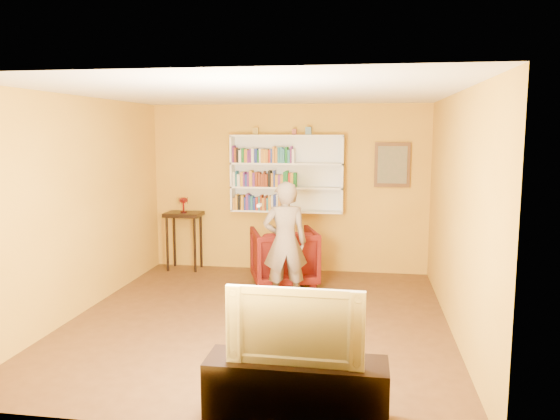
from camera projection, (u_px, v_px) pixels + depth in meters
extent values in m
cube|color=#4B2F18|center=(259.00, 325.00, 6.62)|extent=(5.30, 5.80, 0.12)
cube|color=gold|center=(288.00, 188.00, 8.89)|extent=(5.30, 0.04, 2.70)
cube|color=gold|center=(190.00, 258.00, 3.96)|extent=(5.30, 0.04, 2.70)
cube|color=gold|center=(79.00, 206.00, 6.77)|extent=(0.04, 5.80, 2.70)
cube|color=gold|center=(458.00, 214.00, 6.07)|extent=(0.04, 5.80, 2.70)
cube|color=white|center=(257.00, 90.00, 6.23)|extent=(5.30, 5.80, 0.06)
cube|color=white|center=(288.00, 173.00, 8.81)|extent=(1.80, 0.03, 1.20)
cube|color=white|center=(233.00, 173.00, 8.82)|extent=(0.03, 0.28, 1.20)
cube|color=white|center=(343.00, 174.00, 8.55)|extent=(0.03, 0.28, 1.20)
cube|color=white|center=(287.00, 211.00, 8.77)|extent=(1.80, 0.28, 0.03)
cube|color=white|center=(287.00, 187.00, 8.71)|extent=(1.80, 0.28, 0.03)
cube|color=white|center=(287.00, 164.00, 8.66)|extent=(1.80, 0.28, 0.03)
cube|color=white|center=(287.00, 136.00, 8.60)|extent=(1.80, 0.28, 0.03)
cube|color=#B87624|center=(235.00, 203.00, 8.84)|extent=(0.04, 0.18, 0.19)
cube|color=gold|center=(238.00, 202.00, 8.83)|extent=(0.03, 0.17, 0.25)
cube|color=black|center=(240.00, 202.00, 8.82)|extent=(0.04, 0.16, 0.23)
cube|color=gold|center=(243.00, 202.00, 8.82)|extent=(0.04, 0.18, 0.24)
cube|color=#213297|center=(246.00, 203.00, 8.80)|extent=(0.03, 0.15, 0.20)
cube|color=#642777|center=(248.00, 201.00, 8.81)|extent=(0.04, 0.19, 0.26)
cube|color=#213297|center=(250.00, 202.00, 8.79)|extent=(0.03, 0.15, 0.24)
cube|color=teal|center=(252.00, 203.00, 8.79)|extent=(0.03, 0.17, 0.22)
cube|color=#213297|center=(255.00, 204.00, 8.78)|extent=(0.04, 0.16, 0.20)
cube|color=#AB2A1A|center=(258.00, 203.00, 8.79)|extent=(0.04, 0.18, 0.21)
cube|color=teal|center=(260.00, 203.00, 8.78)|extent=(0.03, 0.18, 0.22)
cube|color=maroon|center=(262.00, 202.00, 8.77)|extent=(0.03, 0.18, 0.24)
cube|color=#B87624|center=(264.00, 204.00, 8.76)|extent=(0.04, 0.15, 0.20)
cube|color=maroon|center=(266.00, 203.00, 8.76)|extent=(0.03, 0.18, 0.23)
cube|color=teal|center=(268.00, 204.00, 8.75)|extent=(0.03, 0.17, 0.20)
cube|color=gold|center=(270.00, 203.00, 8.75)|extent=(0.04, 0.18, 0.23)
cube|color=silver|center=(273.00, 203.00, 8.73)|extent=(0.03, 0.16, 0.25)
cube|color=#213297|center=(275.00, 202.00, 8.74)|extent=(0.04, 0.18, 0.25)
cube|color=silver|center=(278.00, 202.00, 8.72)|extent=(0.02, 0.16, 0.26)
cube|color=#B87624|center=(280.00, 204.00, 8.71)|extent=(0.03, 0.14, 0.21)
cube|color=silver|center=(235.00, 179.00, 8.78)|extent=(0.04, 0.16, 0.23)
cube|color=teal|center=(237.00, 179.00, 8.77)|extent=(0.02, 0.17, 0.24)
cube|color=silver|center=(239.00, 180.00, 8.76)|extent=(0.04, 0.14, 0.20)
cube|color=gold|center=(243.00, 179.00, 8.77)|extent=(0.04, 0.18, 0.23)
cube|color=#642777|center=(245.00, 179.00, 8.76)|extent=(0.03, 0.18, 0.23)
cube|color=#213297|center=(247.00, 180.00, 8.74)|extent=(0.03, 0.14, 0.19)
cube|color=#642777|center=(249.00, 179.00, 8.74)|extent=(0.03, 0.15, 0.23)
cube|color=gold|center=(252.00, 178.00, 8.74)|extent=(0.04, 0.17, 0.25)
cube|color=#642777|center=(254.00, 179.00, 8.73)|extent=(0.04, 0.16, 0.22)
cube|color=maroon|center=(257.00, 179.00, 8.73)|extent=(0.04, 0.17, 0.23)
cube|color=maroon|center=(260.00, 179.00, 8.71)|extent=(0.03, 0.15, 0.23)
cube|color=maroon|center=(262.00, 180.00, 8.70)|extent=(0.04, 0.14, 0.20)
cube|color=maroon|center=(265.00, 179.00, 8.70)|extent=(0.02, 0.16, 0.24)
cube|color=maroon|center=(267.00, 180.00, 8.71)|extent=(0.04, 0.18, 0.20)
cube|color=black|center=(270.00, 179.00, 8.69)|extent=(0.04, 0.16, 0.25)
cube|color=#B87624|center=(273.00, 180.00, 8.69)|extent=(0.04, 0.18, 0.22)
cube|color=#213297|center=(275.00, 179.00, 8.67)|extent=(0.02, 0.15, 0.26)
cube|color=gold|center=(277.00, 181.00, 8.68)|extent=(0.04, 0.18, 0.19)
cube|color=#642777|center=(280.00, 181.00, 8.68)|extent=(0.04, 0.18, 0.19)
cube|color=#B87624|center=(282.00, 181.00, 8.66)|extent=(0.04, 0.17, 0.19)
cube|color=#16662A|center=(285.00, 179.00, 8.64)|extent=(0.03, 0.15, 0.24)
cube|color=#16662A|center=(287.00, 179.00, 8.64)|extent=(0.04, 0.15, 0.26)
cube|color=#AB2A1A|center=(290.00, 180.00, 8.65)|extent=(0.03, 0.18, 0.22)
cube|color=gold|center=(292.00, 180.00, 8.63)|extent=(0.04, 0.15, 0.22)
cube|color=#16662A|center=(295.00, 180.00, 8.63)|extent=(0.04, 0.17, 0.22)
cube|color=#642777|center=(234.00, 154.00, 8.73)|extent=(0.02, 0.18, 0.27)
cube|color=maroon|center=(236.00, 155.00, 8.72)|extent=(0.03, 0.15, 0.24)
cube|color=black|center=(238.00, 156.00, 8.71)|extent=(0.03, 0.15, 0.22)
cube|color=silver|center=(241.00, 156.00, 8.72)|extent=(0.04, 0.18, 0.20)
cube|color=#16662A|center=(244.00, 155.00, 8.70)|extent=(0.04, 0.16, 0.23)
cube|color=#B87624|center=(247.00, 156.00, 8.71)|extent=(0.04, 0.18, 0.21)
cube|color=#642777|center=(249.00, 156.00, 8.70)|extent=(0.03, 0.19, 0.20)
cube|color=#642777|center=(251.00, 156.00, 8.68)|extent=(0.03, 0.15, 0.22)
cube|color=silver|center=(254.00, 156.00, 8.69)|extent=(0.04, 0.18, 0.22)
cube|color=#213297|center=(256.00, 156.00, 8.66)|extent=(0.04, 0.15, 0.22)
cube|color=#16662A|center=(259.00, 156.00, 8.67)|extent=(0.02, 0.18, 0.20)
cube|color=silver|center=(261.00, 156.00, 8.67)|extent=(0.02, 0.19, 0.22)
cube|color=#B87624|center=(263.00, 156.00, 8.66)|extent=(0.04, 0.17, 0.22)
cube|color=gold|center=(265.00, 156.00, 8.64)|extent=(0.02, 0.15, 0.21)
cube|color=#B87624|center=(267.00, 156.00, 8.64)|extent=(0.04, 0.15, 0.21)
cube|color=#AB2A1A|center=(270.00, 156.00, 8.64)|extent=(0.03, 0.16, 0.20)
cube|color=#213297|center=(272.00, 156.00, 8.63)|extent=(0.03, 0.17, 0.22)
cube|color=#B87624|center=(274.00, 155.00, 8.61)|extent=(0.03, 0.14, 0.26)
cube|color=#B87624|center=(277.00, 155.00, 8.62)|extent=(0.04, 0.17, 0.23)
cube|color=teal|center=(279.00, 155.00, 8.61)|extent=(0.03, 0.15, 0.24)
cube|color=teal|center=(282.00, 155.00, 8.60)|extent=(0.04, 0.15, 0.25)
cube|color=teal|center=(284.00, 156.00, 8.60)|extent=(0.03, 0.16, 0.22)
cube|color=#16662A|center=(287.00, 155.00, 8.59)|extent=(0.04, 0.15, 0.25)
cube|color=teal|center=(289.00, 156.00, 8.60)|extent=(0.03, 0.18, 0.21)
cube|color=#642777|center=(292.00, 154.00, 8.59)|extent=(0.03, 0.18, 0.27)
cube|color=silver|center=(294.00, 156.00, 8.59)|extent=(0.03, 0.18, 0.22)
cube|color=olive|center=(256.00, 131.00, 8.67)|extent=(0.08, 0.08, 0.11)
cube|color=brown|center=(294.00, 132.00, 8.57)|extent=(0.07, 0.07, 0.09)
cube|color=slate|center=(308.00, 131.00, 8.53)|extent=(0.09, 0.09, 0.12)
cube|color=#513117|center=(392.00, 165.00, 8.52)|extent=(0.55, 0.04, 0.70)
cube|color=#7F715C|center=(392.00, 165.00, 8.49)|extent=(0.45, 0.02, 0.58)
cylinder|color=black|center=(167.00, 244.00, 8.88)|extent=(0.04, 0.04, 0.89)
cylinder|color=black|center=(195.00, 245.00, 8.81)|extent=(0.04, 0.04, 0.89)
cylinder|color=black|center=(174.00, 240.00, 9.21)|extent=(0.04, 0.04, 0.89)
cylinder|color=black|center=(201.00, 241.00, 9.14)|extent=(0.04, 0.04, 0.89)
cube|color=black|center=(184.00, 214.00, 8.94)|extent=(0.58, 0.44, 0.06)
cylinder|color=maroon|center=(184.00, 212.00, 8.94)|extent=(0.11, 0.11, 0.02)
cylinder|color=maroon|center=(184.00, 207.00, 8.93)|extent=(0.03, 0.03, 0.13)
ellipsoid|color=maroon|center=(183.00, 200.00, 8.91)|extent=(0.14, 0.14, 0.09)
cylinder|color=beige|center=(188.00, 201.00, 8.90)|extent=(0.01, 0.01, 0.11)
cylinder|color=beige|center=(187.00, 200.00, 8.95)|extent=(0.01, 0.01, 0.11)
cylinder|color=beige|center=(185.00, 200.00, 8.98)|extent=(0.01, 0.01, 0.11)
cylinder|color=beige|center=(181.00, 200.00, 8.97)|extent=(0.01, 0.01, 0.11)
cylinder|color=beige|center=(179.00, 200.00, 8.92)|extent=(0.01, 0.01, 0.11)
cylinder|color=beige|center=(179.00, 201.00, 8.87)|extent=(0.01, 0.01, 0.11)
cylinder|color=beige|center=(182.00, 201.00, 8.84)|extent=(0.01, 0.01, 0.11)
cylinder|color=beige|center=(185.00, 201.00, 8.85)|extent=(0.01, 0.01, 0.11)
imported|color=#420504|center=(284.00, 257.00, 8.08)|extent=(1.16, 1.18, 0.85)
imported|color=#706052|center=(285.00, 242.00, 7.21)|extent=(0.67, 0.51, 1.62)
cube|color=white|center=(259.00, 205.00, 6.90)|extent=(0.04, 0.15, 0.04)
cube|color=black|center=(296.00, 391.00, 4.26)|extent=(1.42, 0.42, 0.51)
imported|color=black|center=(296.00, 323.00, 4.18)|extent=(1.05, 0.16, 0.60)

